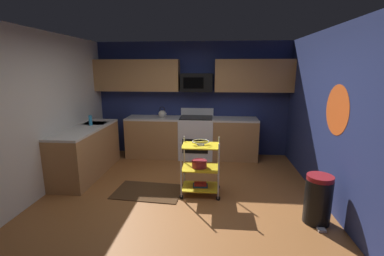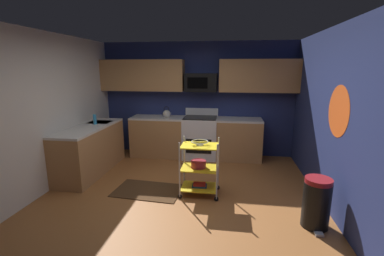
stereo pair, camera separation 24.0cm
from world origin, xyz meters
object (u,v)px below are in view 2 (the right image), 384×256
object	(u,v)px
trash_can	(316,203)
fruit_bowl	(200,142)
oven_range	(200,137)
kettle	(167,114)
dish_soap_bottle	(95,119)
book_stack	(200,185)
rolling_cart	(200,168)
microwave	(201,83)
mixing_bowl_large	(199,164)

from	to	relation	value
trash_can	fruit_bowl	bearing A→B (deg)	156.49
oven_range	kettle	size ratio (longest dim) A/B	4.17
fruit_bowl	dish_soap_bottle	xyz separation A→B (m)	(-2.20, 0.87, 0.14)
oven_range	kettle	distance (m)	0.93
book_stack	dish_soap_bottle	size ratio (longest dim) A/B	1.22
rolling_cart	trash_can	size ratio (longest dim) A/B	1.39
oven_range	microwave	world-z (taller)	microwave
rolling_cart	mixing_bowl_large	bearing A→B (deg)	-180.00
microwave	kettle	distance (m)	1.05
oven_range	rolling_cart	distance (m)	1.87
mixing_bowl_large	book_stack	xyz separation A→B (m)	(0.02, 0.00, -0.36)
book_stack	kettle	bearing A→B (deg)	117.69
book_stack	trash_can	distance (m)	1.74
kettle	dish_soap_bottle	distance (m)	1.57
mixing_bowl_large	oven_range	bearing A→B (deg)	95.64
microwave	kettle	bearing A→B (deg)	-172.02
book_stack	dish_soap_bottle	xyz separation A→B (m)	(-2.20, 0.87, 0.86)
microwave	kettle	world-z (taller)	microwave
rolling_cart	mixing_bowl_large	size ratio (longest dim) A/B	3.63
mixing_bowl_large	book_stack	distance (m)	0.36
fruit_bowl	kettle	size ratio (longest dim) A/B	1.03
book_stack	trash_can	xyz separation A→B (m)	(1.59, -0.69, 0.17)
mixing_bowl_large	fruit_bowl	bearing A→B (deg)	0.00
microwave	mixing_bowl_large	distance (m)	2.30
microwave	dish_soap_bottle	size ratio (longest dim) A/B	3.50
microwave	mixing_bowl_large	size ratio (longest dim) A/B	2.78
oven_range	book_stack	size ratio (longest dim) A/B	4.51
kettle	trash_can	xyz separation A→B (m)	(2.56, -2.55, -0.67)
oven_range	mixing_bowl_large	size ratio (longest dim) A/B	4.37
fruit_bowl	trash_can	distance (m)	1.81
microwave	trash_can	distance (m)	3.49
oven_range	kettle	world-z (taller)	kettle
book_stack	oven_range	bearing A→B (deg)	96.19
kettle	rolling_cart	bearing A→B (deg)	-62.31
mixing_bowl_large	kettle	bearing A→B (deg)	117.26
fruit_bowl	dish_soap_bottle	bearing A→B (deg)	158.44
oven_range	trash_can	world-z (taller)	oven_range
kettle	dish_soap_bottle	xyz separation A→B (m)	(-1.22, -0.99, 0.02)
microwave	rolling_cart	world-z (taller)	microwave
fruit_bowl	mixing_bowl_large	distance (m)	0.36
microwave	dish_soap_bottle	world-z (taller)	microwave
fruit_bowl	mixing_bowl_large	world-z (taller)	fruit_bowl
mixing_bowl_large	trash_can	distance (m)	1.76
oven_range	fruit_bowl	bearing A→B (deg)	-83.81
mixing_bowl_large	kettle	distance (m)	2.15
dish_soap_bottle	trash_can	xyz separation A→B (m)	(3.78, -1.56, -0.69)
rolling_cart	oven_range	bearing A→B (deg)	96.19
rolling_cart	trash_can	bearing A→B (deg)	-23.51
microwave	book_stack	bearing A→B (deg)	-84.13
rolling_cart	kettle	bearing A→B (deg)	117.69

